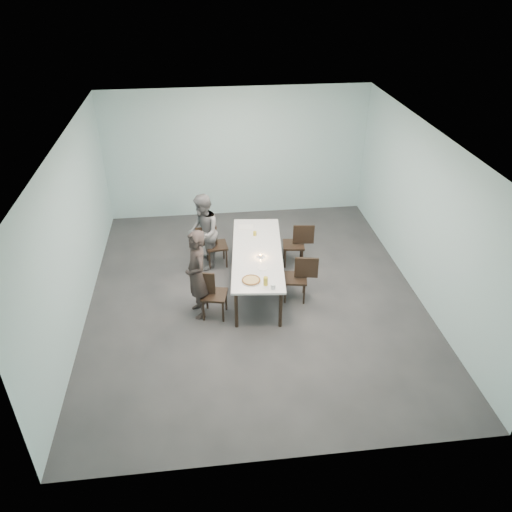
{
  "coord_description": "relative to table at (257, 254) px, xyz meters",
  "views": [
    {
      "loc": [
        -0.86,
        -7.45,
        5.47
      ],
      "look_at": [
        0.0,
        -0.21,
        1.0
      ],
      "focal_mm": 35.0,
      "sensor_mm": 36.0,
      "label": 1
    }
  ],
  "objects": [
    {
      "name": "diner_far",
      "position": [
        -0.96,
        0.82,
        0.08
      ],
      "size": [
        0.62,
        0.78,
        1.55
      ],
      "primitive_type": "imported",
      "rotation": [
        0.0,
        0.0,
        -1.52
      ],
      "color": "slate",
      "rests_on": "ground"
    },
    {
      "name": "chair_far_right",
      "position": [
        0.9,
        0.7,
        -0.19
      ],
      "size": [
        0.63,
        0.47,
        0.87
      ],
      "rotation": [
        0.0,
        0.0,
        3.02
      ],
      "color": "black",
      "rests_on": "ground"
    },
    {
      "name": "pizza",
      "position": [
        -0.22,
        -0.93,
        0.08
      ],
      "size": [
        0.34,
        0.34,
        0.04
      ],
      "color": "white",
      "rests_on": "table"
    },
    {
      "name": "tealight",
      "position": [
        0.04,
        -0.19,
        0.08
      ],
      "size": [
        0.06,
        0.06,
        0.05
      ],
      "color": "silver",
      "rests_on": "table"
    },
    {
      "name": "beer_glass",
      "position": [
        0.01,
        -1.07,
        0.13
      ],
      "size": [
        0.08,
        0.08,
        0.15
      ],
      "primitive_type": "cylinder",
      "color": "gold",
      "rests_on": "table"
    },
    {
      "name": "diner_near",
      "position": [
        -1.11,
        -0.72,
        0.12
      ],
      "size": [
        0.53,
        0.68,
        1.62
      ],
      "primitive_type": "imported",
      "rotation": [
        0.0,
        0.0,
        -1.3
      ],
      "color": "black",
      "rests_on": "ground"
    },
    {
      "name": "room_shell",
      "position": [
        -0.09,
        -0.34,
        1.33
      ],
      "size": [
        6.02,
        7.02,
        3.01
      ],
      "color": "#A7CFD3",
      "rests_on": "ground"
    },
    {
      "name": "chair_near_right",
      "position": [
        0.71,
        -0.49,
        -0.19
      ],
      "size": [
        0.64,
        0.49,
        0.87
      ],
      "rotation": [
        0.0,
        0.0,
        2.95
      ],
      "color": "black",
      "rests_on": "ground"
    },
    {
      "name": "chair_near_left",
      "position": [
        -0.92,
        -0.79,
        -0.19
      ],
      "size": [
        0.65,
        0.5,
        0.87
      ],
      "rotation": [
        0.0,
        0.0,
        -0.22
      ],
      "color": "black",
      "rests_on": "ground"
    },
    {
      "name": "chair_far_left",
      "position": [
        -0.8,
        0.86,
        -0.19
      ],
      "size": [
        0.63,
        0.46,
        0.87
      ],
      "rotation": [
        0.0,
        0.0,
        0.1
      ],
      "color": "black",
      "rests_on": "ground"
    },
    {
      "name": "side_plate",
      "position": [
        0.03,
        -0.57,
        0.06
      ],
      "size": [
        0.18,
        0.18,
        0.01
      ],
      "primitive_type": "cylinder",
      "color": "white",
      "rests_on": "table"
    },
    {
      "name": "ground",
      "position": [
        -0.09,
        -0.34,
        -0.69
      ],
      "size": [
        7.0,
        7.0,
        0.0
      ],
      "primitive_type": "plane",
      "color": "#333335",
      "rests_on": "ground"
    },
    {
      "name": "water_tumbler",
      "position": [
        0.11,
        -1.2,
        0.1
      ],
      "size": [
        0.08,
        0.08,
        0.09
      ],
      "primitive_type": "cylinder",
      "color": "silver",
      "rests_on": "table"
    },
    {
      "name": "menu",
      "position": [
        -0.11,
        0.98,
        0.06
      ],
      "size": [
        0.32,
        0.25,
        0.01
      ],
      "primitive_type": "cube",
      "rotation": [
        0.0,
        0.0,
        -0.1
      ],
      "color": "silver",
      "rests_on": "table"
    },
    {
      "name": "table",
      "position": [
        0.0,
        0.0,
        0.0
      ],
      "size": [
        1.16,
        2.68,
        0.75
      ],
      "rotation": [
        0.0,
        0.0,
        -0.1
      ],
      "color": "white",
      "rests_on": "ground"
    },
    {
      "name": "amber_tumbler",
      "position": [
        0.03,
        0.63,
        0.1
      ],
      "size": [
        0.07,
        0.07,
        0.08
      ],
      "primitive_type": "cylinder",
      "color": "gold",
      "rests_on": "table"
    }
  ]
}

